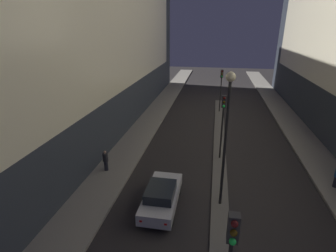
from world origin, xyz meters
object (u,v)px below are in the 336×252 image
street_lamp (227,121)px  car_left_lane (161,196)px  traffic_light_far (221,82)px  traffic_light_mid (223,114)px  pedestrian_on_left_sidewalk (106,160)px

street_lamp → car_left_lane: size_ratio=1.75×
street_lamp → traffic_light_far: bearing=90.0°
car_left_lane → traffic_light_mid: bearing=63.4°
traffic_light_far → street_lamp: street_lamp is taller
street_lamp → pedestrian_on_left_sidewalk: street_lamp is taller
street_lamp → pedestrian_on_left_sidewalk: (-8.00, 2.27, -4.27)m
traffic_light_mid → pedestrian_on_left_sidewalk: (-8.00, -3.53, -2.80)m
pedestrian_on_left_sidewalk → traffic_light_far: bearing=63.1°
traffic_light_far → pedestrian_on_left_sidewalk: bearing=-116.9°
car_left_lane → pedestrian_on_left_sidewalk: pedestrian_on_left_sidewalk is taller
traffic_light_mid → traffic_light_far: (0.00, 12.24, 0.00)m
car_left_lane → pedestrian_on_left_sidewalk: 5.62m
traffic_light_mid → street_lamp: size_ratio=0.66×
traffic_light_far → car_left_lane: 19.41m
car_left_lane → pedestrian_on_left_sidewalk: size_ratio=2.85×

